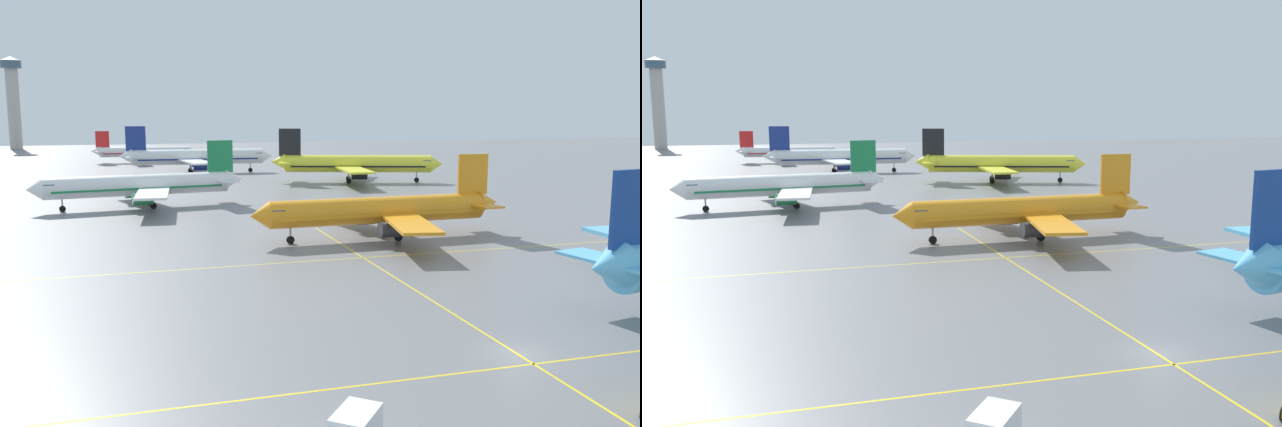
{
  "view_description": "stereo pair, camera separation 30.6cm",
  "coord_description": "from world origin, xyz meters",
  "views": [
    {
      "loc": [
        -25.82,
        -38.59,
        17.08
      ],
      "look_at": [
        -5.12,
        32.1,
        5.38
      ],
      "focal_mm": 36.89,
      "sensor_mm": 36.0,
      "label": 1
    },
    {
      "loc": [
        -25.53,
        -38.67,
        17.08
      ],
      "look_at": [
        -5.12,
        32.1,
        5.38
      ],
      "focal_mm": 36.89,
      "sensor_mm": 36.0,
      "label": 2
    }
  ],
  "objects": [
    {
      "name": "ground_plane",
      "position": [
        0.0,
        0.0,
        0.0
      ],
      "size": [
        600.0,
        600.0,
        0.0
      ],
      "primitive_type": "plane",
      "color": "slate"
    },
    {
      "name": "airliner_second_row",
      "position": [
        6.41,
        42.08,
        3.76
      ],
      "size": [
        35.32,
        30.56,
        11.01
      ],
      "color": "orange",
      "rests_on": "ground"
    },
    {
      "name": "airliner_third_row",
      "position": [
        -23.63,
        79.91,
        3.93
      ],
      "size": [
        37.02,
        31.7,
        11.51
      ],
      "color": "white",
      "rests_on": "ground"
    },
    {
      "name": "airliner_far_left_stand",
      "position": [
        25.71,
        107.67,
        4.31
      ],
      "size": [
        39.7,
        33.93,
        12.63
      ],
      "color": "yellow",
      "rests_on": "ground"
    },
    {
      "name": "airliner_far_right_stand",
      "position": [
        -8.08,
        140.83,
        4.34
      ],
      "size": [
        40.86,
        35.22,
        12.71
      ],
      "color": "white",
      "rests_on": "ground"
    },
    {
      "name": "airliner_distant_taxiway",
      "position": [
        -20.81,
        181.03,
        3.5
      ],
      "size": [
        33.03,
        28.35,
        10.26
      ],
      "color": "white",
      "rests_on": "ground"
    },
    {
      "name": "taxiway_markings",
      "position": [
        0.0,
        14.85,
        0.0
      ],
      "size": [
        133.86,
        74.12,
        0.01
      ],
      "color": "yellow",
      "rests_on": "ground"
    },
    {
      "name": "control_tower",
      "position": [
        -72.05,
        273.59,
        22.8
      ],
      "size": [
        8.82,
        8.82,
        39.44
      ],
      "color": "#ADA89E",
      "rests_on": "ground"
    }
  ]
}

